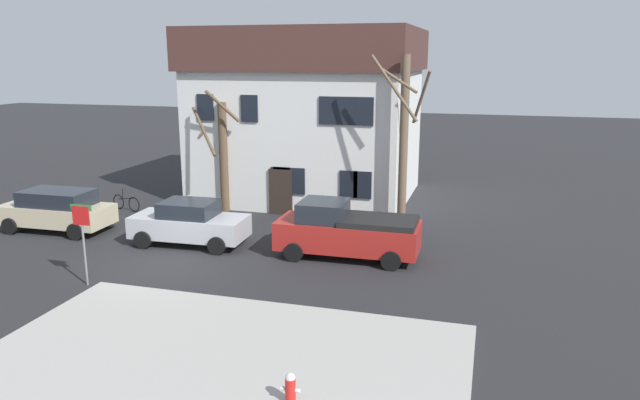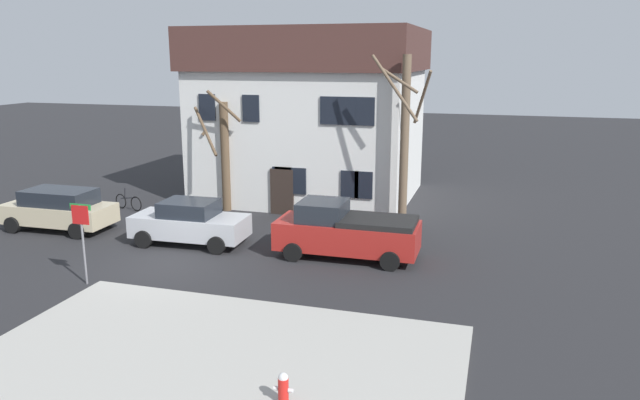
# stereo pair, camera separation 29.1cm
# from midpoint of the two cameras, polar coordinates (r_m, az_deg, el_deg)

# --- Properties ---
(ground_plane) EXTENTS (120.00, 120.00, 0.00)m
(ground_plane) POSITION_cam_midpoint_polar(r_m,az_deg,el_deg) (21.74, -14.64, -6.02)
(ground_plane) COLOR #262628
(sidewalk_slab) EXTENTS (11.57, 7.51, 0.12)m
(sidewalk_slab) POSITION_cam_midpoint_polar(r_m,az_deg,el_deg) (14.78, -10.43, -15.19)
(sidewalk_slab) COLOR #A8A59E
(sidewalk_slab) RESTS_ON ground_plane
(building_main) EXTENTS (10.76, 8.72, 8.39)m
(building_main) POSITION_cam_midpoint_polar(r_m,az_deg,el_deg) (30.84, -1.28, 8.25)
(building_main) COLOR white
(building_main) RESTS_ON ground_plane
(tree_bare_near) EXTENTS (2.54, 2.67, 5.66)m
(tree_bare_near) POSITION_cam_midpoint_polar(r_m,az_deg,el_deg) (28.18, -9.47, 4.81)
(tree_bare_near) COLOR brown
(tree_bare_near) RESTS_ON ground_plane
(tree_bare_mid) EXTENTS (2.39, 2.40, 7.16)m
(tree_bare_mid) POSITION_cam_midpoint_polar(r_m,az_deg,el_deg) (25.00, 7.59, 5.88)
(tree_bare_mid) COLOR brown
(tree_bare_mid) RESTS_ON ground_plane
(car_beige_wagon) EXTENTS (4.58, 2.19, 1.72)m
(car_beige_wagon) POSITION_cam_midpoint_polar(r_m,az_deg,el_deg) (27.22, -23.91, -0.84)
(car_beige_wagon) COLOR #C6B793
(car_beige_wagon) RESTS_ON ground_plane
(car_silver_sedan) EXTENTS (4.47, 2.17, 1.71)m
(car_silver_sedan) POSITION_cam_midpoint_polar(r_m,az_deg,el_deg) (23.66, -12.60, -2.13)
(car_silver_sedan) COLOR #B7BABF
(car_silver_sedan) RESTS_ON ground_plane
(pickup_truck_red) EXTENTS (5.11, 2.23, 2.03)m
(pickup_truck_red) POSITION_cam_midpoint_polar(r_m,az_deg,el_deg) (21.64, 2.13, -2.94)
(pickup_truck_red) COLOR #AD231E
(pickup_truck_red) RESTS_ON ground_plane
(fire_hydrant) EXTENTS (0.42, 0.22, 0.68)m
(fire_hydrant) POSITION_cam_midpoint_polar(r_m,az_deg,el_deg) (12.96, -3.50, -17.31)
(fire_hydrant) COLOR red
(fire_hydrant) RESTS_ON sidewalk_slab
(street_sign_pole) EXTENTS (0.76, 0.07, 2.63)m
(street_sign_pole) POSITION_cam_midpoint_polar(r_m,az_deg,el_deg) (20.20, -21.97, -2.59)
(street_sign_pole) COLOR slate
(street_sign_pole) RESTS_ON ground_plane
(bicycle_leaning) EXTENTS (1.70, 0.50, 1.03)m
(bicycle_leaning) POSITION_cam_midpoint_polar(r_m,az_deg,el_deg) (29.77, -18.14, -0.25)
(bicycle_leaning) COLOR black
(bicycle_leaning) RESTS_ON ground_plane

